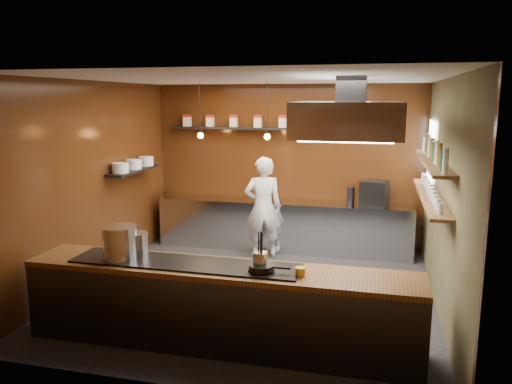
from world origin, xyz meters
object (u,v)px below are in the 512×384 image
(stockpot_small, at_px, (135,244))
(espresso_machine, at_px, (374,193))
(stockpot_large, at_px, (120,243))
(chef, at_px, (263,207))
(extractor_hood, at_px, (351,118))

(stockpot_small, relative_size, espresso_machine, 0.66)
(espresso_machine, bearing_deg, stockpot_large, -115.05)
(espresso_machine, bearing_deg, stockpot_small, -114.98)
(stockpot_small, height_order, chef, chef)
(stockpot_small, relative_size, chef, 0.16)
(stockpot_small, xyz_separation_m, espresso_machine, (2.65, 3.68, 0.04))
(stockpot_large, bearing_deg, espresso_machine, 54.18)
(extractor_hood, bearing_deg, espresso_machine, 83.28)
(stockpot_large, bearing_deg, extractor_hood, 27.09)
(stockpot_small, bearing_deg, espresso_machine, 54.25)
(extractor_hood, height_order, stockpot_large, extractor_hood)
(extractor_hood, relative_size, espresso_machine, 4.55)
(chef, bearing_deg, stockpot_large, 54.09)
(extractor_hood, relative_size, stockpot_large, 5.16)
(extractor_hood, distance_m, stockpot_small, 2.96)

